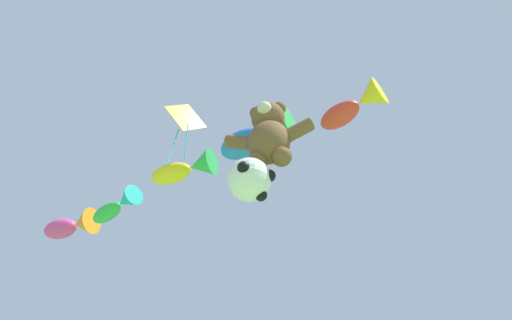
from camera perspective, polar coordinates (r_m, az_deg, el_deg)
teddy_bear_kite at (r=9.76m, az=1.80°, el=3.72°), size 2.25×0.99×2.28m
soccer_ball_kite at (r=8.82m, az=-0.88°, el=-2.82°), size 1.10×1.09×1.01m
fish_kite_crimson at (r=10.87m, az=13.85°, el=7.46°), size 1.93×1.42×0.80m
fish_kite_cobalt at (r=11.38m, az=0.57°, el=3.41°), size 2.45×1.57×1.08m
fish_kite_goldfin at (r=12.34m, az=-9.98°, el=-1.30°), size 2.15×0.99×0.85m
fish_kite_emerald at (r=13.63m, az=-19.27°, el=-6.26°), size 2.12×1.42×0.70m
fish_kite_magenta at (r=15.96m, az=-24.81°, el=-8.54°), size 2.09×1.06×0.96m
diamond_kite at (r=12.92m, az=-10.08°, el=5.66°), size 1.03×1.15×3.05m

